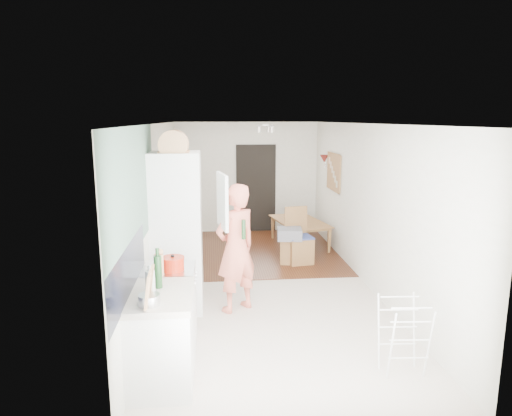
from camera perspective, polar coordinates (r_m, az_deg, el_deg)
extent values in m
cube|color=beige|center=(7.29, 1.02, -9.56)|extent=(3.20, 7.00, 0.01)
cube|color=#522D16|center=(9.03, -0.30, -5.39)|extent=(3.20, 3.30, 0.01)
cube|color=slate|center=(4.90, -14.98, 2.23)|extent=(0.02, 3.00, 1.30)
cube|color=black|center=(4.53, -15.61, -7.63)|extent=(0.02, 1.90, 0.50)
cube|color=black|center=(10.42, -0.01, 2.45)|extent=(0.90, 0.04, 2.00)
cube|color=white|center=(4.77, -11.63, -15.86)|extent=(0.60, 0.90, 0.86)
cube|color=beige|center=(4.58, -11.86, -10.72)|extent=(0.62, 0.92, 0.06)
cube|color=white|center=(5.44, -10.79, -12.19)|extent=(0.60, 0.60, 0.88)
cube|color=silver|center=(5.28, -10.98, -7.60)|extent=(0.60, 0.60, 0.04)
cube|color=white|center=(6.20, -9.88, -3.04)|extent=(0.66, 0.66, 2.15)
cube|color=white|center=(5.79, -4.23, 0.90)|extent=(0.14, 0.56, 0.70)
cube|color=white|center=(6.08, -7.12, 1.34)|extent=(0.02, 0.52, 0.66)
cube|color=tan|center=(9.05, 9.71, 4.47)|extent=(0.03, 0.90, 0.70)
cube|color=olive|center=(9.04, 9.62, 4.47)|extent=(0.00, 0.94, 0.74)
cone|color=maroon|center=(9.64, 8.52, 6.11)|extent=(0.18, 0.18, 0.16)
imported|color=#F37961|center=(6.08, -2.53, -3.63)|extent=(0.90, 0.84, 2.06)
imported|color=olive|center=(9.41, 5.60, -3.39)|extent=(0.95, 1.39, 0.45)
cube|color=gray|center=(8.15, 4.22, -3.23)|extent=(0.47, 0.47, 0.19)
cylinder|color=red|center=(5.17, -10.36, -6.87)|extent=(0.29, 0.29, 0.15)
cylinder|color=silver|center=(4.30, -13.20, -11.10)|extent=(0.21, 0.21, 0.10)
cylinder|color=#1C401D|center=(5.85, -1.56, -2.69)|extent=(0.05, 0.05, 0.25)
cylinder|color=#1C401D|center=(4.66, -12.14, -7.82)|extent=(0.09, 0.09, 0.33)
cylinder|color=#1C401D|center=(4.68, -12.26, -8.16)|extent=(0.07, 0.07, 0.26)
cylinder|color=beige|center=(4.56, -13.07, -8.98)|extent=(0.10, 0.10, 0.22)
cylinder|color=tan|center=(5.03, -11.81, -6.96)|extent=(0.07, 0.07, 0.23)
cylinder|color=tan|center=(4.98, -12.29, -7.31)|extent=(0.07, 0.07, 0.20)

